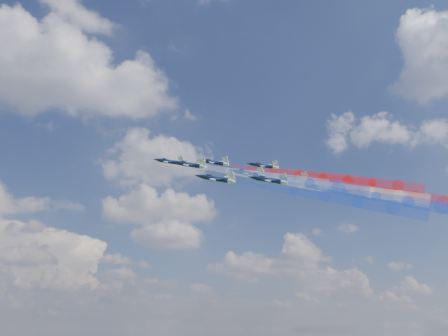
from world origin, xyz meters
name	(u,v)px	position (x,y,z in m)	size (l,w,h in m)	color
jet_lead	(170,162)	(-24.82, -6.08, 130.19)	(9.45, 11.81, 3.15)	black
trail_lead	(252,174)	(-2.39, -21.56, 123.13)	(3.94, 45.89, 3.94)	white
jet_inner_left	(190,165)	(-21.29, -20.64, 124.69)	(9.45, 11.81, 3.15)	black
trail_inner_left	(282,179)	(1.14, -36.13, 117.63)	(3.94, 45.89, 3.94)	blue
jet_inner_right	(214,162)	(-10.30, -7.16, 130.98)	(9.45, 11.81, 3.15)	black
trail_inner_right	(297,175)	(12.14, -22.65, 123.93)	(3.94, 45.89, 3.94)	red
jet_outer_left	(216,179)	(-17.90, -37.53, 115.62)	(9.45, 11.81, 3.15)	black
trail_outer_left	(325,196)	(4.53, -53.02, 108.56)	(3.94, 45.89, 3.94)	blue
jet_center_third	(248,173)	(-3.54, -21.18, 123.55)	(9.45, 11.81, 3.15)	black
trail_center_third	(342,188)	(18.89, -36.67, 116.50)	(3.94, 45.89, 3.94)	white
jet_outer_right	(264,166)	(7.25, -6.82, 131.60)	(9.45, 11.81, 3.15)	black
trail_outer_right	(347,178)	(29.68, -22.31, 124.55)	(3.94, 45.89, 3.94)	red
jet_rear_left	(269,180)	(-2.10, -34.72, 117.47)	(9.45, 11.81, 3.15)	black
trail_rear_left	(376,197)	(20.34, -50.20, 110.42)	(3.94, 45.89, 3.94)	blue
jet_rear_right	(291,177)	(10.73, -21.22, 123.43)	(9.45, 11.81, 3.15)	black
trail_rear_right	(386,192)	(33.17, -36.71, 116.38)	(3.94, 45.89, 3.94)	red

